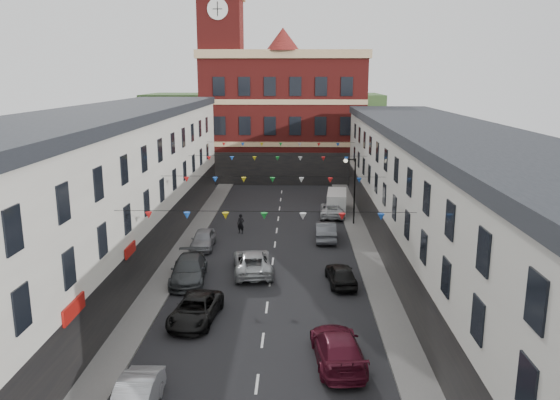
# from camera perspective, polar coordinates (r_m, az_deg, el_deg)

# --- Properties ---
(ground) EXTENTS (160.00, 160.00, 0.00)m
(ground) POSITION_cam_1_polar(r_m,az_deg,el_deg) (35.65, -1.04, -8.55)
(ground) COLOR black
(ground) RESTS_ON ground
(pavement_left) EXTENTS (1.80, 64.00, 0.15)m
(pavement_left) POSITION_cam_1_polar(r_m,az_deg,el_deg) (38.41, -11.31, -7.09)
(pavement_left) COLOR #605E5B
(pavement_left) RESTS_ON ground
(pavement_right) EXTENTS (1.80, 64.00, 0.15)m
(pavement_right) POSITION_cam_1_polar(r_m,az_deg,el_deg) (37.82, 9.69, -7.34)
(pavement_right) COLOR #605E5B
(pavement_right) RESTS_ON ground
(terrace_left) EXTENTS (8.40, 56.00, 10.70)m
(terrace_left) POSITION_cam_1_polar(r_m,az_deg,el_deg) (37.48, -19.30, 0.33)
(terrace_left) COLOR beige
(terrace_left) RESTS_ON ground
(terrace_right) EXTENTS (8.40, 56.00, 9.70)m
(terrace_right) POSITION_cam_1_polar(r_m,az_deg,el_deg) (36.55, 17.79, -0.67)
(terrace_right) COLOR #B5B3A9
(terrace_right) RESTS_ON ground
(civic_building) EXTENTS (20.60, 13.30, 18.50)m
(civic_building) POSITION_cam_1_polar(r_m,az_deg,el_deg) (71.28, 0.39, 8.92)
(civic_building) COLOR maroon
(civic_building) RESTS_ON ground
(clock_tower) EXTENTS (5.60, 5.60, 30.00)m
(clock_tower) POSITION_cam_1_polar(r_m,az_deg,el_deg) (68.79, -6.12, 14.38)
(clock_tower) COLOR maroon
(clock_tower) RESTS_ON ground
(distant_hill) EXTENTS (40.00, 14.00, 10.00)m
(distant_hill) POSITION_cam_1_polar(r_m,az_deg,el_deg) (95.65, -1.69, 8.03)
(distant_hill) COLOR #2E5226
(distant_hill) RESTS_ON ground
(street_lamp) EXTENTS (1.10, 0.36, 6.00)m
(street_lamp) POSITION_cam_1_polar(r_m,az_deg,el_deg) (48.27, 7.53, 1.87)
(street_lamp) COLOR black
(street_lamp) RESTS_ON ground
(car_left_b) EXTENTS (1.49, 4.25, 1.40)m
(car_left_b) POSITION_cam_1_polar(r_m,az_deg,el_deg) (23.29, -14.93, -19.52)
(car_left_b) COLOR #A3A5AA
(car_left_b) RESTS_ON ground
(car_left_c) EXTENTS (2.70, 4.97, 1.32)m
(car_left_c) POSITION_cam_1_polar(r_m,az_deg,el_deg) (30.42, -8.83, -11.25)
(car_left_c) COLOR black
(car_left_c) RESTS_ON ground
(car_left_d) EXTENTS (2.57, 5.43, 1.53)m
(car_left_d) POSITION_cam_1_polar(r_m,az_deg,el_deg) (36.01, -9.51, -7.21)
(car_left_d) COLOR #373B3E
(car_left_d) RESTS_ON ground
(car_left_e) EXTENTS (1.74, 4.17, 1.41)m
(car_left_e) POSITION_cam_1_polar(r_m,az_deg,el_deg) (42.59, -8.02, -4.07)
(car_left_e) COLOR gray
(car_left_e) RESTS_ON ground
(car_right_c) EXTENTS (2.61, 5.42, 1.52)m
(car_right_c) POSITION_cam_1_polar(r_m,az_deg,el_deg) (26.18, 6.04, -15.11)
(car_right_c) COLOR #4F0F20
(car_right_c) RESTS_ON ground
(car_right_d) EXTENTS (2.02, 4.21, 1.39)m
(car_right_d) POSITION_cam_1_polar(r_m,az_deg,el_deg) (35.20, 6.39, -7.71)
(car_right_d) COLOR black
(car_right_d) RESTS_ON ground
(car_right_e) EXTENTS (1.71, 4.63, 1.51)m
(car_right_e) POSITION_cam_1_polar(r_m,az_deg,el_deg) (44.37, 4.81, -3.23)
(car_right_e) COLOR #55575D
(car_right_e) RESTS_ON ground
(car_right_f) EXTENTS (2.53, 4.98, 1.35)m
(car_right_f) POSITION_cam_1_polar(r_m,az_deg,el_deg) (51.77, 5.48, -1.00)
(car_right_f) COLOR silver
(car_right_f) RESTS_ON ground
(moving_car) EXTENTS (3.17, 5.69, 1.51)m
(moving_car) POSITION_cam_1_polar(r_m,az_deg,el_deg) (37.04, -2.90, -6.49)
(moving_car) COLOR #AAAEB1
(moving_car) RESTS_ON ground
(white_van) EXTENTS (2.21, 4.82, 2.07)m
(white_van) POSITION_cam_1_polar(r_m,az_deg,el_deg) (53.19, 5.94, -0.23)
(white_van) COLOR silver
(white_van) RESTS_ON ground
(pedestrian) EXTENTS (0.71, 0.57, 1.68)m
(pedestrian) POSITION_cam_1_polar(r_m,az_deg,el_deg) (46.09, -4.12, -2.50)
(pedestrian) COLOR black
(pedestrian) RESTS_ON ground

